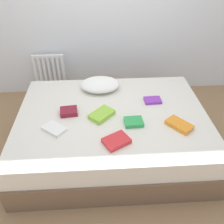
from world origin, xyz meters
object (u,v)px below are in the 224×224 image
(bed, at_px, (112,132))
(textbook_orange, at_px, (179,125))
(pillow, at_px, (100,84))
(textbook_green, at_px, (134,122))
(textbook_purple, at_px, (153,100))
(textbook_white, at_px, (54,129))
(textbook_lime, at_px, (102,114))
(textbook_maroon, at_px, (69,111))
(radiator, at_px, (50,73))
(textbook_red, at_px, (116,141))

(bed, height_order, textbook_orange, textbook_orange)
(pillow, distance_m, textbook_green, 0.74)
(bed, height_order, textbook_purple, textbook_purple)
(textbook_white, xyz_separation_m, textbook_purple, (1.03, 0.42, -0.00))
(textbook_white, height_order, textbook_green, textbook_green)
(textbook_white, bearing_deg, textbook_lime, 61.07)
(textbook_purple, xyz_separation_m, textbook_orange, (0.17, -0.44, 0.01))
(textbook_white, xyz_separation_m, textbook_green, (0.76, 0.05, 0.00))
(bed, bearing_deg, textbook_maroon, 176.55)
(pillow, bearing_deg, bed, -76.91)
(radiator, xyz_separation_m, pillow, (0.72, -0.71, 0.19))
(textbook_green, bearing_deg, textbook_orange, -12.07)
(radiator, distance_m, textbook_orange, 2.07)
(bed, distance_m, pillow, 0.59)
(radiator, bearing_deg, textbook_lime, -59.76)
(bed, relative_size, textbook_orange, 8.15)
(textbook_red, relative_size, textbook_white, 1.03)
(radiator, height_order, textbook_orange, radiator)
(textbook_maroon, relative_size, textbook_green, 0.97)
(pillow, bearing_deg, radiator, 135.44)
(bed, bearing_deg, textbook_orange, -21.59)
(bed, distance_m, textbook_red, 0.51)
(bed, bearing_deg, textbook_lime, -158.98)
(textbook_lime, xyz_separation_m, textbook_red, (0.12, -0.39, -0.00))
(textbook_maroon, bearing_deg, textbook_orange, -20.96)
(textbook_red, xyz_separation_m, textbook_green, (0.19, 0.25, -0.00))
(textbook_lime, bearing_deg, textbook_purple, -23.75)
(bed, distance_m, textbook_maroon, 0.53)
(textbook_lime, bearing_deg, textbook_green, -69.94)
(textbook_orange, bearing_deg, textbook_red, -112.88)
(textbook_white, relative_size, textbook_green, 1.21)
(textbook_white, distance_m, textbook_green, 0.77)
(textbook_lime, xyz_separation_m, textbook_green, (0.31, -0.14, -0.00))
(textbook_white, bearing_deg, textbook_maroon, 104.11)
(pillow, xyz_separation_m, textbook_maroon, (-0.33, -0.46, -0.04))
(textbook_purple, distance_m, textbook_orange, 0.47)
(textbook_red, distance_m, textbook_maroon, 0.65)
(bed, xyz_separation_m, textbook_maroon, (-0.45, 0.03, 0.28))
(textbook_maroon, distance_m, textbook_purple, 0.92)
(textbook_lime, height_order, textbook_maroon, textbook_maroon)
(bed, height_order, textbook_red, textbook_red)
(textbook_orange, bearing_deg, textbook_maroon, -143.69)
(radiator, height_order, pillow, radiator)
(textbook_purple, xyz_separation_m, textbook_green, (-0.26, -0.37, 0.01))
(textbook_purple, bearing_deg, textbook_red, -128.24)
(textbook_red, distance_m, textbook_orange, 0.65)
(textbook_maroon, distance_m, textbook_green, 0.68)
(pillow, height_order, textbook_red, pillow)
(bed, bearing_deg, pillow, 103.09)
(textbook_lime, relative_size, textbook_green, 1.38)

